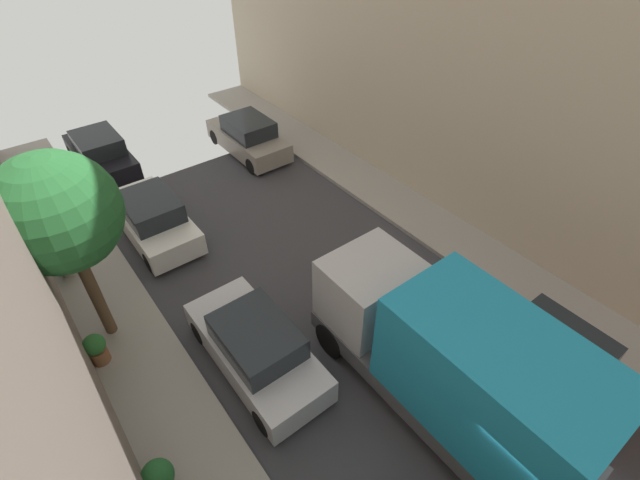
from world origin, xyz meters
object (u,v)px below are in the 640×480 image
potted_plant_0 (159,479)px  delivery_truck (454,363)px  parked_car_right_3 (548,355)px  street_tree_2 (58,214)px  potted_plant_4 (96,348)px  parked_car_right_4 (248,137)px  parked_car_left_5 (101,154)px  parked_car_left_4 (153,218)px  potted_plant_2 (65,261)px  parked_car_left_3 (256,347)px  potted_plant_1 (19,184)px

potted_plant_0 → delivery_truck: bearing=-20.1°
parked_car_right_3 → potted_plant_0: size_ratio=4.18×
street_tree_2 → potted_plant_4: bearing=-122.5°
parked_car_right_4 → delivery_truck: bearing=-101.7°
parked_car_right_4 → potted_plant_0: (-8.47, -10.89, -0.01)m
parked_car_left_5 → parked_car_right_4: 5.91m
parked_car_left_4 → street_tree_2: 5.29m
parked_car_left_5 → delivery_truck: delivery_truck is taller
parked_car_right_4 → potted_plant_2: bearing=-158.5°
delivery_truck → potted_plant_4: size_ratio=7.36×
street_tree_2 → parked_car_left_3: bearing=-51.5°
parked_car_right_3 → potted_plant_2: (-8.24, 10.63, -0.08)m
parked_car_right_4 → parked_car_left_5: bearing=156.0°
delivery_truck → parked_car_left_5: bearing=99.9°
parked_car_left_5 → parked_car_right_3: same height
parked_car_left_3 → potted_plant_1: (-3.06, 11.55, -0.06)m
parked_car_left_5 → parked_car_left_4: bearing=-90.0°
parked_car_left_3 → parked_car_right_4: (5.40, 9.43, 0.00)m
parked_car_left_3 → potted_plant_0: bearing=-154.6°
parked_car_right_4 → street_tree_2: 10.62m
parked_car_left_4 → potted_plant_1: bearing=121.1°
parked_car_left_5 → potted_plant_2: parked_car_left_5 is taller
parked_car_right_3 → delivery_truck: bearing=162.2°
parked_car_left_4 → parked_car_right_3: (5.40, -10.92, 0.00)m
parked_car_left_3 → parked_car_right_3: (5.40, -4.44, 0.00)m
street_tree_2 → parked_car_left_4: bearing=51.6°
parked_car_left_3 → parked_car_left_5: (0.00, 11.83, 0.00)m
parked_car_left_4 → parked_car_left_5: size_ratio=1.00×
parked_car_left_4 → potted_plant_1: 5.92m
parked_car_right_3 → potted_plant_4: 10.92m
potted_plant_1 → street_tree_2: bearing=-86.6°
parked_car_left_5 → potted_plant_4: size_ratio=4.68×
delivery_truck → potted_plant_1: size_ratio=7.24×
parked_car_left_5 → parked_car_left_3: bearing=-90.0°
parked_car_left_3 → potted_plant_2: (-2.84, 6.19, -0.08)m
parked_car_left_5 → delivery_truck: (2.70, -15.41, 1.07)m
parked_car_left_5 → street_tree_2: size_ratio=0.80×
parked_car_left_3 → parked_car_left_4: size_ratio=1.00×
parked_car_left_3 → potted_plant_4: bearing=141.7°
parked_car_left_3 → delivery_truck: 4.60m
potted_plant_2 → potted_plant_0: bearing=-91.8°
parked_car_right_3 → potted_plant_1: (-8.46, 15.99, -0.06)m
parked_car_left_5 → parked_car_right_4: (5.40, -2.40, 0.00)m
parked_car_right_3 → potted_plant_1: size_ratio=4.61×
parked_car_left_3 → parked_car_right_4: size_ratio=1.00×
street_tree_2 → potted_plant_1: (-0.49, 8.31, -3.36)m
parked_car_right_4 → potted_plant_4: bearing=-140.5°
parked_car_right_3 → potted_plant_0: 8.98m
delivery_truck → potted_plant_4: (-5.78, 6.00, -1.16)m
potted_plant_4 → potted_plant_2: bearing=86.2°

